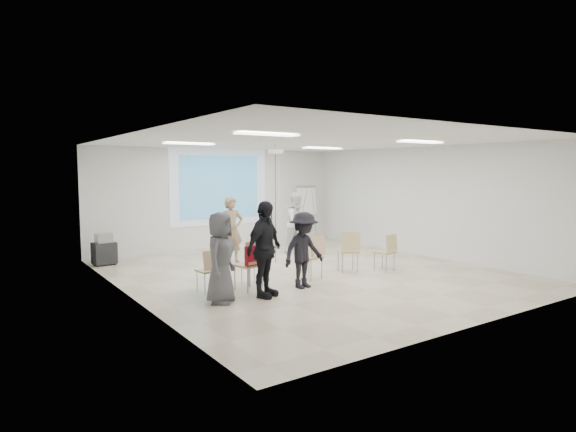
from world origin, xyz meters
TOP-DOWN VIEW (x-y plane):
  - floor at (0.00, 0.00)m, footprint 8.00×9.00m
  - ceiling at (0.00, 0.00)m, footprint 8.00×9.00m
  - wall_back at (0.00, 4.55)m, footprint 8.00×0.10m
  - wall_left at (-4.05, 0.00)m, footprint 0.10×9.00m
  - wall_right at (4.05, 0.00)m, footprint 0.10×9.00m
  - projection_halo at (0.00, 4.49)m, footprint 3.20×0.01m
  - projection_image at (0.00, 4.47)m, footprint 2.60×0.01m
  - pedestal_table at (0.09, 2.26)m, footprint 0.68×0.68m
  - player_left at (-0.86, 2.07)m, footprint 0.72×0.51m
  - player_right at (1.43, 2.41)m, footprint 0.96×0.79m
  - controller_left at (-0.68, 2.32)m, footprint 0.05×0.13m
  - controller_right at (1.25, 2.66)m, footprint 0.05×0.13m
  - chair_far_left at (-2.63, -0.40)m, footprint 0.42×0.45m
  - chair_left_mid at (-1.90, -0.72)m, footprint 0.56×0.59m
  - chair_left_inner at (-1.62, -0.35)m, footprint 0.41×0.44m
  - chair_center at (-0.32, -0.63)m, footprint 0.55×0.57m
  - chair_right_inner at (0.84, -0.47)m, footprint 0.60×0.62m
  - chair_right_far at (1.65, -0.89)m, footprint 0.48×0.50m
  - red_jacket at (-1.92, -0.86)m, footprint 0.41×0.18m
  - laptop at (-1.62, -0.26)m, footprint 0.32×0.24m
  - audience_left at (-1.93, -1.27)m, footprint 1.39×1.18m
  - audience_mid at (-0.92, -1.11)m, footprint 1.19×0.75m
  - audience_outer at (-2.78, -1.16)m, footprint 1.04×1.03m
  - flipchart_easel at (2.93, 4.02)m, footprint 0.80×0.61m
  - av_cart at (-3.63, 3.61)m, footprint 0.57×0.47m
  - ceiling_projector at (0.10, 1.49)m, footprint 0.30×0.25m
  - fluor_panel_nw at (-2.00, 2.00)m, footprint 1.20×0.30m
  - fluor_panel_ne at (2.00, 2.00)m, footprint 1.20×0.30m
  - fluor_panel_sw at (-2.00, -1.50)m, footprint 1.20×0.30m
  - fluor_panel_se at (2.00, -1.50)m, footprint 1.20×0.30m

SIDE VIEW (x-z plane):
  - floor at x=0.00m, z-range -0.10..0.00m
  - pedestal_table at x=0.09m, z-range 0.04..0.69m
  - av_cart at x=-3.63m, z-range -0.03..0.76m
  - laptop at x=-1.62m, z-range 0.44..0.46m
  - chair_far_left at x=-2.63m, z-range 0.08..0.91m
  - chair_left_inner at x=-1.62m, z-range 0.08..0.91m
  - chair_right_far at x=1.65m, z-range 0.08..0.95m
  - chair_right_inner at x=0.84m, z-range 0.09..1.04m
  - chair_center at x=-0.32m, z-range 0.09..1.05m
  - chair_left_mid at x=-1.90m, z-range 0.09..1.08m
  - red_jacket at x=-1.92m, z-range 0.53..0.91m
  - audience_mid at x=-0.92m, z-range 0.00..1.73m
  - audience_outer at x=-2.78m, z-range 0.00..1.81m
  - player_left at x=-0.86m, z-range 0.00..1.90m
  - player_right at x=1.43m, z-range 0.00..1.91m
  - audience_left at x=-1.93m, z-range 0.00..2.05m
  - controller_left at x=-0.68m, z-range 1.23..1.27m
  - controller_right at x=1.25m, z-range 1.27..1.31m
  - flipchart_easel at x=2.93m, z-range 0.44..2.30m
  - wall_back at x=0.00m, z-range 0.00..3.00m
  - wall_left at x=-4.05m, z-range 0.00..3.00m
  - wall_right at x=4.05m, z-range 0.00..3.00m
  - projection_halo at x=0.00m, z-range 0.70..3.00m
  - projection_image at x=0.00m, z-range 0.90..2.80m
  - ceiling_projector at x=0.10m, z-range 1.19..4.19m
  - fluor_panel_nw at x=-2.00m, z-range 2.96..2.98m
  - fluor_panel_ne at x=2.00m, z-range 2.96..2.98m
  - fluor_panel_sw at x=-2.00m, z-range 2.96..2.98m
  - fluor_panel_se at x=2.00m, z-range 2.96..2.98m
  - ceiling at x=0.00m, z-range 3.00..3.10m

